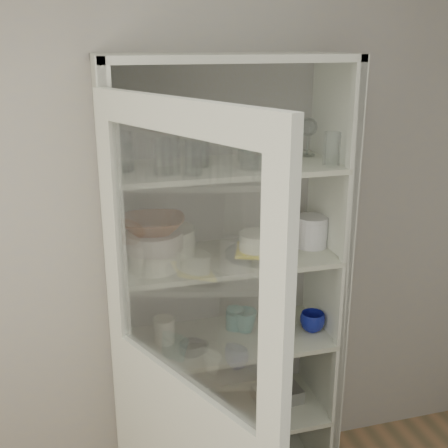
{
  "coord_description": "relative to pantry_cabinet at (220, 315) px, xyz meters",
  "views": [
    {
      "loc": [
        -0.41,
        -0.91,
        2.15
      ],
      "look_at": [
        0.2,
        1.27,
        1.4
      ],
      "focal_mm": 45.0,
      "sensor_mm": 36.0,
      "label": 1
    }
  ],
  "objects": [
    {
      "name": "pantry_cabinet",
      "position": [
        0.0,
        0.0,
        0.0
      ],
      "size": [
        1.0,
        0.45,
        2.1
      ],
      "color": "silver",
      "rests_on": "floor"
    },
    {
      "name": "goblet_3",
      "position": [
        0.4,
        0.01,
        0.81
      ],
      "size": [
        0.08,
        0.08,
        0.18
      ],
      "primitive_type": null,
      "color": "silver",
      "rests_on": "shelf_glass"
    },
    {
      "name": "plate_stack_front",
      "position": [
        -0.31,
        -0.13,
        0.36
      ],
      "size": [
        0.21,
        0.21,
        0.08
      ],
      "primitive_type": "cylinder",
      "color": "white",
      "rests_on": "shelf_plates"
    },
    {
      "name": "tumbler_5",
      "position": [
        0.22,
        -0.22,
        0.79
      ],
      "size": [
        0.08,
        0.08,
        0.13
      ],
      "primitive_type": "cylinder",
      "rotation": [
        0.0,
        0.0,
        -0.26
      ],
      "color": "silver",
      "rests_on": "shelf_glass"
    },
    {
      "name": "tumbler_10",
      "position": [
        0.1,
        -0.04,
        0.79
      ],
      "size": [
        0.08,
        0.08,
        0.13
      ],
      "primitive_type": "cylinder",
      "rotation": [
        0.0,
        0.0,
        -0.27
      ],
      "color": "silver",
      "rests_on": "shelf_glass"
    },
    {
      "name": "tumbler_4",
      "position": [
        0.13,
        -0.2,
        0.79
      ],
      "size": [
        0.08,
        0.08,
        0.13
      ],
      "primitive_type": "cylinder",
      "rotation": [
        0.0,
        0.0,
        0.34
      ],
      "color": "silver",
      "rests_on": "shelf_glass"
    },
    {
      "name": "tumbler_8",
      "position": [
        -0.41,
        -0.07,
        0.8
      ],
      "size": [
        0.1,
        0.1,
        0.15
      ],
      "primitive_type": "cylinder",
      "rotation": [
        0.0,
        0.0,
        0.33
      ],
      "color": "silver",
      "rests_on": "shelf_glass"
    },
    {
      "name": "mug_teal",
      "position": [
        0.11,
        -0.04,
        -0.03
      ],
      "size": [
        0.15,
        0.15,
        0.1
      ],
      "primitive_type": "imported",
      "rotation": [
        0.0,
        0.0,
        0.4
      ],
      "color": "#167370",
      "rests_on": "shelf_mugs"
    },
    {
      "name": "tumbler_2",
      "position": [
        -0.16,
        -0.21,
        0.79
      ],
      "size": [
        0.08,
        0.08,
        0.13
      ],
      "primitive_type": "cylinder",
      "rotation": [
        0.0,
        0.0,
        0.27
      ],
      "color": "silver",
      "rests_on": "shelf_glass"
    },
    {
      "name": "cupboard_door",
      "position": [
        -0.31,
        -0.7,
        -0.07
      ],
      "size": [
        0.41,
        0.83,
        2.0
      ],
      "rotation": [
        0.0,
        0.0,
        -1.14
      ],
      "color": "silver",
      "rests_on": "floor"
    },
    {
      "name": "tin_box",
      "position": [
        0.28,
        -0.05,
        -0.45
      ],
      "size": [
        0.23,
        0.17,
        0.07
      ],
      "primitive_type": "cube",
      "rotation": [
        0.0,
        0.0,
        0.08
      ],
      "color": "#A5A5A5",
      "rests_on": "shelf_bot"
    },
    {
      "name": "wall_back",
      "position": [
        -0.2,
        0.16,
        0.36
      ],
      "size": [
        3.6,
        0.02,
        2.6
      ],
      "primitive_type": "cube",
      "color": "beige",
      "rests_on": "ground"
    },
    {
      "name": "cream_bowl",
      "position": [
        -0.31,
        -0.13,
        0.44
      ],
      "size": [
        0.28,
        0.28,
        0.07
      ],
      "primitive_type": "cylinder",
      "rotation": [
        0.0,
        0.0,
        -0.2
      ],
      "color": "beige",
      "rests_on": "plate_stack_front"
    },
    {
      "name": "mug_white",
      "position": [
        0.24,
        -0.16,
        -0.03
      ],
      "size": [
        0.13,
        0.13,
        0.09
      ],
      "primitive_type": "imported",
      "rotation": [
        0.0,
        0.0,
        0.36
      ],
      "color": "white",
      "rests_on": "shelf_mugs"
    },
    {
      "name": "goblet_1",
      "position": [
        -0.07,
        0.03,
        0.8
      ],
      "size": [
        0.07,
        0.07,
        0.16
      ],
      "primitive_type": null,
      "color": "silver",
      "rests_on": "shelf_glass"
    },
    {
      "name": "terracotta_bowl",
      "position": [
        -0.31,
        -0.13,
        0.51
      ],
      "size": [
        0.3,
        0.3,
        0.06
      ],
      "primitive_type": "imported",
      "rotation": [
        0.0,
        0.0,
        -0.19
      ],
      "color": "brown",
      "rests_on": "cream_bowl"
    },
    {
      "name": "cream_dish",
      "position": [
        -0.1,
        -0.09,
        -0.45
      ],
      "size": [
        0.22,
        0.22,
        0.07
      ],
      "primitive_type": "imported",
      "rotation": [
        0.0,
        0.0,
        0.01
      ],
      "color": "beige",
      "rests_on": "shelf_bot"
    },
    {
      "name": "glass_platter",
      "position": [
        0.14,
        -0.11,
        0.33
      ],
      "size": [
        0.38,
        0.38,
        0.02
      ],
      "primitive_type": "cylinder",
      "rotation": [
        0.0,
        0.0,
        0.42
      ],
      "color": "silver",
      "rests_on": "shelf_plates"
    },
    {
      "name": "yellow_trivet",
      "position": [
        0.14,
        -0.11,
        0.34
      ],
      "size": [
        0.24,
        0.24,
        0.01
      ],
      "primitive_type": "cube",
      "rotation": [
        0.0,
        0.0,
        -0.36
      ],
      "color": "yellow",
      "rests_on": "glass_platter"
    },
    {
      "name": "tumbler_9",
      "position": [
        -0.1,
        -0.07,
        0.79
      ],
      "size": [
        0.08,
        0.08,
        0.14
      ],
      "primitive_type": "cylinder",
      "rotation": [
        0.0,
        0.0,
        -0.11
      ],
      "color": "silver",
      "rests_on": "shelf_glass"
    },
    {
      "name": "white_ramekin",
      "position": [
        0.14,
        -0.11,
        0.39
      ],
      "size": [
        0.21,
        0.21,
        0.07
      ],
      "primitive_type": "cylinder",
      "rotation": [
        0.0,
        0.0,
        0.3
      ],
      "color": "white",
      "rests_on": "yellow_trivet"
    },
    {
      "name": "plate_stack_back",
      "position": [
        -0.23,
        0.03,
        0.38
      ],
      "size": [
        0.24,
        0.24,
        0.11
      ],
      "primitive_type": "cylinder",
      "color": "white",
      "rests_on": "shelf_plates"
    },
    {
      "name": "mug_blue",
      "position": [
        0.41,
        -0.12,
        -0.03
      ],
      "size": [
        0.12,
        0.12,
        0.09
      ],
      "primitive_type": "imported",
      "rotation": [
        0.0,
        0.0,
        0.01
      ],
      "color": "navy",
      "rests_on": "shelf_mugs"
    },
    {
      "name": "goblet_0",
      "position": [
        -0.41,
        0.04,
        0.8
      ],
      "size": [
        0.07,
        0.07,
        0.16
      ],
      "primitive_type": null,
      "color": "silver",
      "rests_on": "shelf_glass"
    },
    {
      "name": "goblet_2",
      "position": [
        0.17,
        0.03,
        0.8
      ],
      "size": [
        0.07,
        0.07,
        0.15
      ],
      "primitive_type": null,
      "color": "silver",
      "rests_on": "shelf_glass"
    },
    {
      "name": "tumbler_3",
      "position": [
        0.07,
        -0.17,
        0.79
      ],
      "size": [
        0.09,
        0.09,
        0.14
      ],
      "primitive_type": "cylinder",
      "rotation": [
        0.0,
        0.0,
        -0.34
      ],
      "color": "silver",
      "rests_on": "shelf_glass"
    },
    {
      "name": "teal_jar",
      "position": [
        0.07,
        -0.0,
        -0.03
      ],
      "size": [
        0.08,
        0.08,
        0.1
      ],
      "color": "#167370",
      "rests_on": "shelf_mugs"
    },
    {
      "name": "white_canister",
      "position": [
        -0.27,
        -0.04,
        -0.02
      ],
      "size": [
        0.12,
        0.12,
        0.12
      ],
      "primitive_type": "cylinder",
      "rotation": [
        0.0,
        0.0,
        0.33
      ],
      "color": "white",
      "rests_on": "shelf_mugs"
    },
    {
      "name": "tumbler_0",
      "position": [
        -0.24,
        -0.17,
        0.79
      ],
      "size": [
        0.08,
        0.08,
        0.14
      ],
      "primitive_type": "cylinder",
      "rotation": [
        0.0,
        0.0,
        -0.07
      ],
      "color": "silver",
      "rests_on": "shelf_glass"
    },
    {
      "name": "grey_bowl_stack",
      "position": [
        0.41,
        -0.06,
        0.39
      ],
      "size": [
        0.14,
        0.14,
        0.14
      ],
      "primitive_type": "cylinder",
      "color": "silver",
      "rests_on": "shelf_plates"
    },
    {
      "name": "tumbler_7",
      "position": [
        -0.41,
        -0.09,
        0.8
      ],
      "size": [
        0.1,
        0.1,
        0.16
      ],
      "primitive_type": "cylinder",
      "rotation": [
        0.0,
        0.0,
        -0.3
      ],
      "color": "silver",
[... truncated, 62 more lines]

